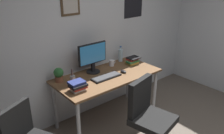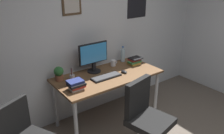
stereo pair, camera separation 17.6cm
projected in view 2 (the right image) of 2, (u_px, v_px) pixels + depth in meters
wall_back at (96, 30)px, 3.47m from camera, size 4.40×0.10×2.60m
desk at (108, 80)px, 3.31m from camera, size 1.52×0.74×0.75m
office_chair at (145, 115)px, 2.76m from camera, size 0.58×0.58×0.95m
monitor at (93, 56)px, 3.29m from camera, size 0.46×0.20×0.43m
keyboard at (106, 77)px, 3.18m from camera, size 0.43×0.15×0.03m
computer_mouse at (124, 72)px, 3.33m from camera, size 0.06×0.11×0.04m
water_bottle at (123, 55)px, 3.74m from camera, size 0.07×0.07×0.25m
coffee_mug_near at (113, 63)px, 3.58m from camera, size 0.12×0.08×0.09m
potted_plant at (59, 73)px, 3.07m from camera, size 0.13×0.13×0.20m
pen_cup at (72, 78)px, 3.06m from camera, size 0.07×0.07×0.20m
book_stack_left at (134, 61)px, 3.63m from camera, size 0.21×0.18×0.11m
book_stack_right at (76, 85)px, 2.84m from camera, size 0.21×0.17×0.12m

